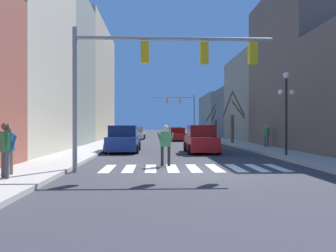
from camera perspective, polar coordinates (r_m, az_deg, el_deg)
The scene contains 20 objects.
ground_plane at distance 12.61m, azimuth 5.21°, elevation -8.14°, with size 240.00×240.00×0.00m, color #38383D.
sidewalk_left at distance 13.31m, azimuth -22.84°, elevation -7.39°, with size 2.58×90.00×0.15m.
building_row_left at distance 31.34m, azimuth -19.09°, elevation 8.27°, with size 6.00×42.43×13.95m.
building_row_right at distance 37.72m, azimuth 16.53°, elevation 4.34°, with size 6.00×60.93×12.61m.
crosswalk_stripes at distance 13.97m, azimuth 4.45°, elevation -7.32°, with size 7.65×2.60×0.01m.
traffic_signal_near at distance 12.98m, azimuth -2.60°, elevation 10.72°, with size 7.82×0.28×5.60m.
traffic_signal_far at distance 52.27m, azimuth 2.53°, elevation 3.43°, with size 6.74×0.28×6.67m.
street_lamp_right_corner at distance 19.45m, azimuth 19.90°, elevation 4.83°, with size 0.95×0.36×4.63m.
car_parked_right_mid at distance 44.76m, azimuth 1.32°, elevation -1.25°, with size 2.17×4.40×1.57m.
car_parked_left_near at distance 27.64m, azimuth -6.97°, elevation -2.09°, with size 1.99×4.10×1.59m.
car_parked_left_far at distance 22.42m, azimuth -7.77°, elevation -2.38°, with size 2.21×4.56×1.80m.
car_parked_left_mid at distance 38.04m, azimuth 1.64°, elevation -1.52°, with size 2.01×4.23×1.53m.
car_driving_toward_lane at distance 21.63m, azimuth 5.79°, elevation -2.45°, with size 2.05×4.10×1.82m.
car_at_intersection at distance 42.93m, azimuth -5.35°, elevation -1.29°, with size 1.99×4.79×1.60m.
pedestrian_on_right_sidewalk at distance 26.32m, azimuth 16.76°, elevation -1.31°, with size 0.36×0.71×1.71m.
pedestrian_near_right_corner at distance 12.39m, azimuth -26.15°, elevation -3.08°, with size 0.71×0.30×1.65m.
pedestrian_crossing_street at distance 14.60m, azimuth -0.43°, elevation -2.76°, with size 0.78×0.35×1.83m.
pedestrian_waiting_at_curb at distance 11.49m, azimuth -26.51°, elevation -3.04°, with size 0.59×0.60×1.74m.
street_tree_right_near at distance 31.82m, azimuth 11.25°, elevation 0.90°, with size 2.44×1.53×4.98m.
street_tree_left_near at distance 41.11m, azimuth 8.10°, elevation 0.38°, with size 1.33×1.47×4.30m.
Camera 1 is at (-1.66, -12.37, 1.81)m, focal length 35.00 mm.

